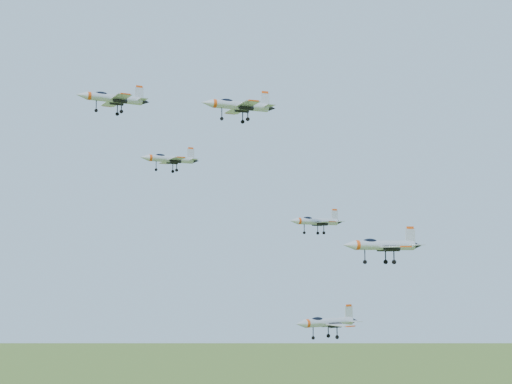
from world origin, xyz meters
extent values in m
cylinder|color=#B5B9C3|center=(-15.06, 15.07, 146.31)|extent=(10.20, 3.54, 1.46)
cone|color=#B5B9C3|center=(-20.99, 13.80, 146.31)|extent=(2.28, 1.85, 1.46)
cone|color=black|center=(-9.34, 16.29, 146.31)|extent=(1.80, 1.54, 1.24)
ellipsoid|color=black|center=(-17.48, 14.55, 146.86)|extent=(2.64, 1.54, 0.93)
cube|color=#B5B9C3|center=(-14.18, 12.04, 146.03)|extent=(3.56, 5.38, 0.16)
cube|color=#B5B9C3|center=(-15.49, 18.20, 146.03)|extent=(3.56, 5.38, 0.16)
cube|color=#B5B9C3|center=(-10.55, 16.03, 147.83)|extent=(1.68, 0.48, 2.36)
cube|color=#D3440E|center=(-10.55, 16.03, 149.06)|extent=(1.24, 0.41, 0.39)
cylinder|color=#B5B9C3|center=(-6.56, 2.99, 133.88)|extent=(7.78, 2.51, 1.11)
cone|color=#B5B9C3|center=(-11.11, 2.14, 133.88)|extent=(1.72, 1.38, 1.11)
cone|color=black|center=(-2.18, 3.81, 133.88)|extent=(1.35, 1.15, 0.95)
ellipsoid|color=black|center=(-8.41, 2.65, 134.30)|extent=(2.00, 1.13, 0.71)
cube|color=#B5B9C3|center=(-5.95, 0.67, 133.66)|extent=(2.63, 4.07, 0.12)
cube|color=#B5B9C3|center=(-6.83, 5.38, 133.66)|extent=(2.63, 4.07, 0.12)
cube|color=#B5B9C3|center=(-3.11, 3.64, 135.03)|extent=(1.28, 0.34, 1.80)
cube|color=#D3440E|center=(-3.11, 3.64, 135.97)|extent=(0.95, 0.29, 0.30)
cylinder|color=#B5B9C3|center=(0.92, -14.29, 139.78)|extent=(8.74, 2.14, 1.25)
cone|color=#B5B9C3|center=(-4.25, -14.82, 139.78)|extent=(1.85, 1.42, 1.25)
cone|color=black|center=(5.90, -13.77, 139.78)|extent=(1.45, 1.20, 1.06)
ellipsoid|color=black|center=(-1.18, -14.50, 140.25)|extent=(2.20, 1.11, 0.79)
cube|color=#B5B9C3|center=(1.39, -16.95, 139.54)|extent=(2.64, 4.44, 0.13)
cube|color=#B5B9C3|center=(0.83, -11.59, 139.54)|extent=(2.64, 4.44, 0.13)
cube|color=#B5B9C3|center=(4.84, -13.88, 141.08)|extent=(1.45, 0.26, 2.02)
cube|color=#D3440E|center=(4.84, -13.88, 142.14)|extent=(1.07, 0.24, 0.34)
cylinder|color=#B5B9C3|center=(19.10, 2.10, 123.76)|extent=(8.07, 2.78, 1.16)
cone|color=#B5B9C3|center=(14.40, 1.12, 123.76)|extent=(1.80, 1.46, 1.16)
cone|color=black|center=(23.63, 3.05, 123.76)|extent=(1.42, 1.22, 0.98)
ellipsoid|color=black|center=(17.19, 1.70, 124.20)|extent=(2.09, 1.22, 0.73)
cube|color=#B5B9C3|center=(19.79, -0.30, 123.54)|extent=(2.81, 4.25, 0.12)
cube|color=#B5B9C3|center=(18.77, 4.58, 123.54)|extent=(2.81, 4.25, 0.12)
cube|color=#B5B9C3|center=(22.67, 2.85, 124.96)|extent=(1.33, 0.38, 1.87)
cube|color=#D3440E|center=(22.67, 2.85, 125.94)|extent=(0.98, 0.32, 0.31)
cylinder|color=#B5B9C3|center=(22.68, -16.66, 119.28)|extent=(10.05, 2.18, 1.44)
cone|color=#B5B9C3|center=(16.71, -17.11, 119.28)|extent=(2.10, 1.59, 1.44)
cone|color=black|center=(28.42, -16.23, 119.28)|extent=(1.64, 1.34, 1.22)
ellipsoid|color=black|center=(20.25, -16.85, 119.83)|extent=(2.51, 1.22, 0.91)
cube|color=#B5B9C3|center=(23.13, -19.74, 119.01)|extent=(2.91, 5.05, 0.16)
cube|color=#B5B9C3|center=(22.66, -13.55, 119.01)|extent=(2.91, 5.05, 0.16)
cube|color=#B5B9C3|center=(27.20, -16.32, 120.78)|extent=(1.67, 0.26, 2.33)
cube|color=#D3440E|center=(27.20, -16.32, 122.00)|extent=(1.23, 0.25, 0.39)
cylinder|color=#B5B9C3|center=(20.15, -0.10, 106.57)|extent=(9.78, 4.12, 1.41)
cone|color=#B5B9C3|center=(14.52, -1.76, 106.57)|extent=(2.28, 1.91, 1.41)
cone|color=black|center=(25.57, 1.50, 106.57)|extent=(1.80, 1.58, 1.20)
ellipsoid|color=black|center=(17.85, -0.78, 107.10)|extent=(2.58, 1.65, 0.90)
cube|color=#B5B9C3|center=(21.22, -2.96, 106.30)|extent=(3.75, 5.29, 0.15)
cube|color=#B5B9C3|center=(19.50, 2.88, 106.30)|extent=(3.75, 5.29, 0.15)
cube|color=#B5B9C3|center=(24.42, 1.16, 108.04)|extent=(1.60, 0.59, 2.28)
cube|color=#D3440E|center=(24.42, 1.16, 109.23)|extent=(1.19, 0.48, 0.38)
camera|label=1|loc=(-25.10, -114.33, 117.17)|focal=50.00mm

